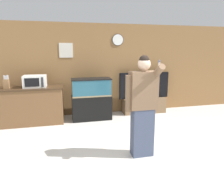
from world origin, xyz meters
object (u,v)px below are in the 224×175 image
at_px(microwave, 35,81).
at_px(person_standing, 142,105).
at_px(knife_block, 6,83).
at_px(tv_on_stand, 144,101).
at_px(aquarium_on_stand, 92,99).
at_px(counter_island, 31,105).

xyz_separation_m(microwave, person_standing, (2.03, -2.12, -0.17)).
height_order(knife_block, person_standing, person_standing).
bearing_deg(microwave, knife_block, -177.53).
bearing_deg(person_standing, tv_on_stand, 67.11).
height_order(microwave, person_standing, person_standing).
distance_m(aquarium_on_stand, tv_on_stand, 1.64).
relative_size(counter_island, microwave, 3.03).
xyz_separation_m(counter_island, microwave, (0.14, -0.02, 0.62)).
xyz_separation_m(counter_island, knife_block, (-0.51, -0.05, 0.59)).
bearing_deg(tv_on_stand, aquarium_on_stand, -171.66).
xyz_separation_m(aquarium_on_stand, person_standing, (0.62, -2.10, 0.36)).
distance_m(microwave, aquarium_on_stand, 1.50).
height_order(aquarium_on_stand, tv_on_stand, tv_on_stand).
bearing_deg(person_standing, microwave, 133.69).
bearing_deg(aquarium_on_stand, knife_block, -179.79).
height_order(knife_block, tv_on_stand, knife_block).
height_order(knife_block, aquarium_on_stand, knife_block).
height_order(counter_island, knife_block, knife_block).
relative_size(aquarium_on_stand, tv_on_stand, 0.73).
relative_size(counter_island, knife_block, 5.02).
bearing_deg(counter_island, knife_block, -174.15).
xyz_separation_m(counter_island, tv_on_stand, (3.16, 0.19, -0.12)).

